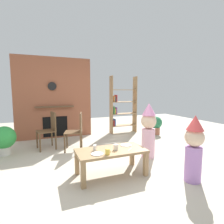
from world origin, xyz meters
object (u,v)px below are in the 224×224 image
object	(u,v)px
dining_chair_left	(50,128)
child_with_cone_hat	(194,147)
paper_cup_near_right	(116,147)
child_in_pink	(148,129)
paper_plate_front	(126,145)
paper_plate_rear	(97,154)
paper_cup_near_left	(95,148)
potted_plant_tall	(156,124)
dining_chair_middle	(77,129)
potted_plant_short	(4,139)
paper_cup_center	(107,152)
birthday_cake_slice	(109,150)
bookshelf	(122,107)
coffee_table	(111,154)

from	to	relation	value
dining_chair_left	child_with_cone_hat	bearing A→B (deg)	116.74
paper_cup_near_right	child_in_pink	size ratio (longest dim) A/B	0.08
paper_plate_front	paper_plate_rear	size ratio (longest dim) A/B	1.01
paper_cup_near_left	paper_cup_near_right	distance (m)	0.35
child_in_pink	potted_plant_tall	world-z (taller)	child_in_pink
paper_cup_near_left	dining_chair_middle	xyz separation A→B (m)	(-0.01, 1.44, 0.03)
potted_plant_short	paper_cup_near_left	bearing A→B (deg)	-47.29
paper_cup_near_left	paper_cup_center	distance (m)	0.28
paper_plate_rear	birthday_cake_slice	xyz separation A→B (m)	(0.21, 0.03, 0.02)
paper_cup_near_left	paper_cup_near_right	world-z (taller)	same
paper_plate_front	bookshelf	bearing A→B (deg)	66.76
child_in_pink	potted_plant_short	xyz separation A→B (m)	(-2.87, 1.30, -0.25)
paper_plate_rear	dining_chair_middle	bearing A→B (deg)	89.88
child_with_cone_hat	child_in_pink	size ratio (longest dim) A/B	0.90
child_in_pink	dining_chair_middle	distance (m)	1.67
paper_cup_near_left	child_with_cone_hat	distance (m)	1.55
dining_chair_left	potted_plant_short	bearing A→B (deg)	-4.56
paper_plate_front	birthday_cake_slice	distance (m)	0.45
paper_cup_near_right	potted_plant_short	size ratio (longest dim) A/B	0.15
dining_chair_left	bookshelf	bearing A→B (deg)	-170.82
bookshelf	potted_plant_short	world-z (taller)	bookshelf
coffee_table	potted_plant_short	world-z (taller)	potted_plant_short
dining_chair_middle	potted_plant_tall	distance (m)	2.77
child_with_cone_hat	potted_plant_tall	distance (m)	3.09
paper_cup_near_right	paper_plate_front	size ratio (longest dim) A/B	0.48
birthday_cake_slice	child_with_cone_hat	xyz separation A→B (m)	(1.18, -0.58, 0.08)
child_in_pink	potted_plant_tall	size ratio (longest dim) A/B	1.98
potted_plant_tall	paper_plate_front	bearing A→B (deg)	-136.15
child_in_pink	dining_chair_middle	size ratio (longest dim) A/B	1.29
birthday_cake_slice	dining_chair_middle	xyz separation A→B (m)	(-0.21, 1.59, 0.04)
paper_plate_rear	paper_cup_center	bearing A→B (deg)	-27.31
dining_chair_left	potted_plant_short	size ratio (longest dim) A/B	1.41
paper_cup_near_left	dining_chair_left	size ratio (longest dim) A/B	0.10
paper_cup_center	child_with_cone_hat	world-z (taller)	child_with_cone_hat
paper_plate_front	potted_plant_tall	xyz separation A→B (m)	(2.08, 2.00, -0.11)
paper_cup_near_right	paper_plate_rear	bearing A→B (deg)	-166.85
child_with_cone_hat	dining_chair_middle	distance (m)	2.57
child_in_pink	paper_cup_near_left	bearing A→B (deg)	-6.79
coffee_table	paper_plate_front	world-z (taller)	paper_plate_front
dining_chair_middle	paper_plate_rear	bearing A→B (deg)	105.45
paper_cup_near_left	dining_chair_left	world-z (taller)	dining_chair_left
bookshelf	potted_plant_short	size ratio (longest dim) A/B	2.98
paper_plate_rear	child_in_pink	bearing A→B (deg)	24.18
paper_cup_near_right	child_in_pink	world-z (taller)	child_in_pink
paper_cup_near_right	child_with_cone_hat	size ratio (longest dim) A/B	0.09
paper_cup_center	paper_plate_rear	xyz separation A→B (m)	(-0.14, 0.07, -0.04)
dining_chair_left	potted_plant_tall	size ratio (longest dim) A/B	1.54
paper_plate_rear	potted_plant_short	world-z (taller)	potted_plant_short
paper_plate_front	birthday_cake_slice	world-z (taller)	birthday_cake_slice
paper_cup_near_right	paper_plate_front	distance (m)	0.31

